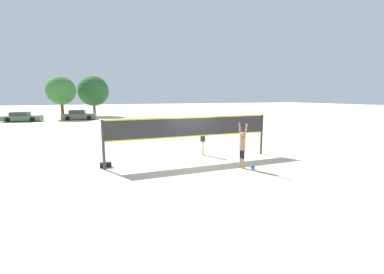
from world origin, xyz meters
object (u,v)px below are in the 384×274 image
object	(u,v)px
parked_car_near	(79,115)
parked_car_mid	(22,117)
volleyball	(252,167)
volleyball_net	(192,130)
tree_right_cluster	(61,91)
player_spiker	(242,145)
gear_bag	(106,165)
player_blocker	(203,137)
tree_left_cluster	(93,91)

from	to	relation	value
parked_car_near	parked_car_mid	xyz separation A→B (m)	(-7.12, 0.05, -0.05)
volleyball	parked_car_near	size ratio (longest dim) A/B	0.04
volleyball_net	tree_right_cluster	distance (m)	32.72
volleyball	parked_car_near	distance (m)	32.12
player_spiker	gear_bag	world-z (taller)	player_spiker
player_blocker	gear_bag	world-z (taller)	player_blocker
volleyball	tree_right_cluster	world-z (taller)	tree_right_cluster
volleyball_net	gear_bag	world-z (taller)	volleyball_net
player_blocker	tree_right_cluster	size ratio (longest dim) A/B	0.32
player_spiker	gear_bag	distance (m)	6.71
volleyball	parked_car_near	world-z (taller)	parked_car_near
volleyball_net	parked_car_mid	bearing A→B (deg)	115.30
parked_car_mid	tree_left_cluster	distance (m)	12.12
gear_bag	tree_right_cluster	bearing A→B (deg)	97.94
player_spiker	parked_car_near	world-z (taller)	player_spiker
player_blocker	tree_left_cluster	bearing A→B (deg)	-171.42
player_spiker	tree_left_cluster	world-z (taller)	tree_left_cluster
tree_left_cluster	gear_bag	bearing A→B (deg)	-90.53
player_blocker	volleyball_net	bearing A→B (deg)	-46.77
tree_left_cluster	volleyball	bearing A→B (deg)	-80.67
player_spiker	volleyball	world-z (taller)	player_spiker
player_spiker	tree_right_cluster	world-z (taller)	tree_right_cluster
parked_car_mid	tree_right_cluster	size ratio (longest dim) A/B	0.76
volleyball	parked_car_mid	size ratio (longest dim) A/B	0.04
gear_bag	tree_right_cluster	xyz separation A→B (m)	(-4.33, 31.04, 4.14)
player_blocker	tree_right_cluster	world-z (taller)	tree_right_cluster
player_spiker	parked_car_mid	xyz separation A→B (m)	(-15.20, 30.72, -0.57)
volleyball	tree_left_cluster	world-z (taller)	tree_left_cluster
player_spiker	tree_left_cluster	xyz separation A→B (m)	(-5.78, 37.38, 3.13)
volleyball_net	tree_left_cluster	bearing A→B (deg)	96.59
parked_car_near	volleyball_net	bearing A→B (deg)	-70.86
volleyball_net	tree_left_cluster	size ratio (longest dim) A/B	1.32
player_blocker	tree_left_cluster	size ratio (longest dim) A/B	0.30
tree_left_cluster	parked_car_near	bearing A→B (deg)	-108.95
volleyball	parked_car_near	xyz separation A→B (m)	(-8.49, 30.97, 0.53)
volleyball	tree_left_cluster	size ratio (longest dim) A/B	0.03
player_spiker	player_blocker	distance (m)	3.27
volleyball	tree_right_cluster	distance (m)	35.85
player_blocker	tree_left_cluster	world-z (taller)	tree_left_cluster
volleyball_net	tree_right_cluster	size ratio (longest dim) A/B	1.41
player_spiker	volleyball	distance (m)	1.17
gear_bag	parked_car_near	distance (m)	28.17
player_spiker	tree_right_cluster	xyz separation A→B (m)	(-10.43, 33.62, 3.11)
gear_bag	volleyball	bearing A→B (deg)	-23.84
parked_car_near	tree_left_cluster	size ratio (longest dim) A/B	0.70
parked_car_mid	tree_right_cluster	world-z (taller)	tree_right_cluster
volleyball	parked_car_mid	bearing A→B (deg)	116.71
player_blocker	gear_bag	xyz separation A→B (m)	(-5.48, -0.63, -0.94)
volleyball_net	volleyball	bearing A→B (deg)	-49.52
gear_bag	tree_left_cluster	xyz separation A→B (m)	(0.32, 34.80, 4.16)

